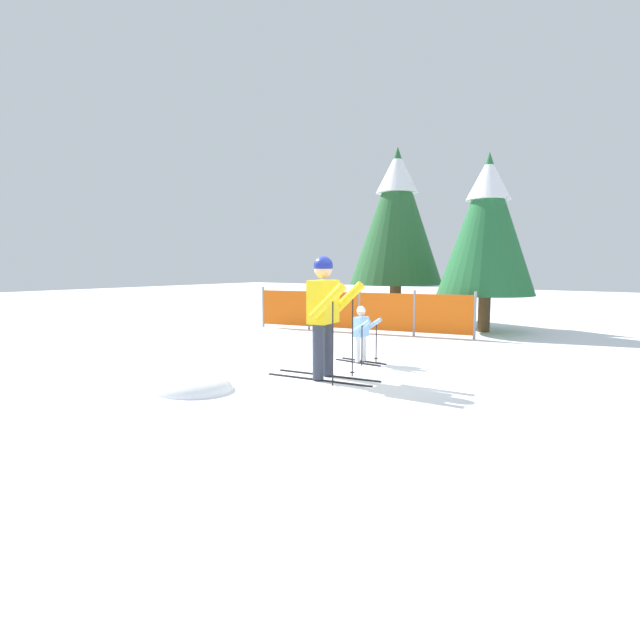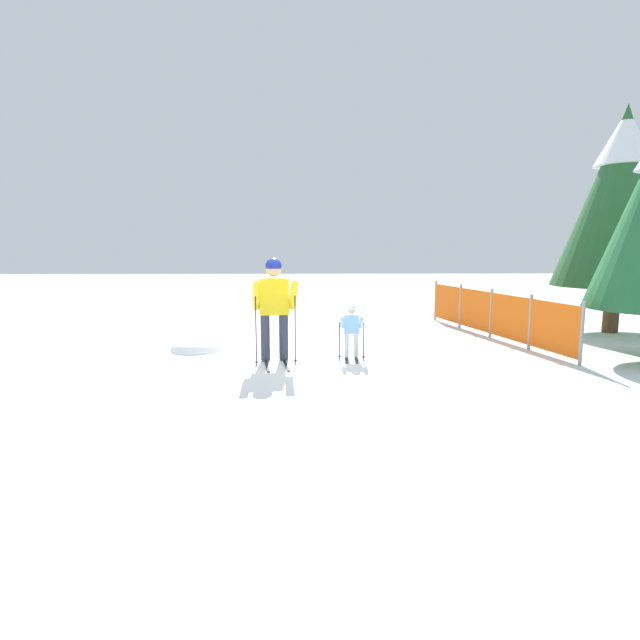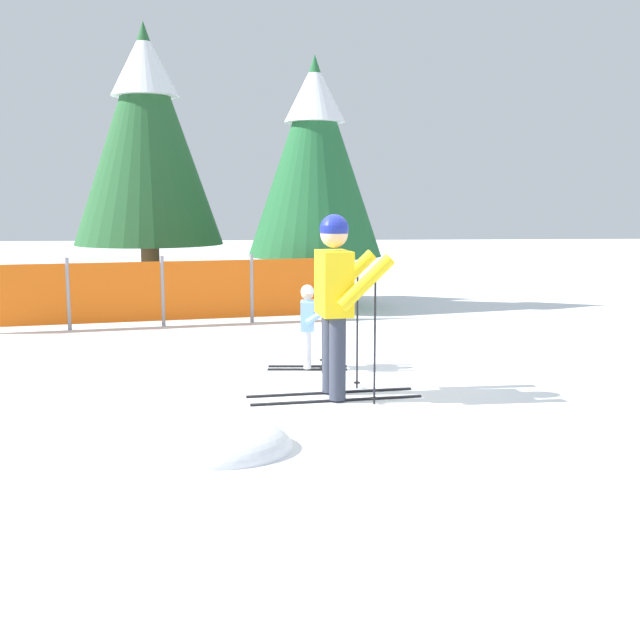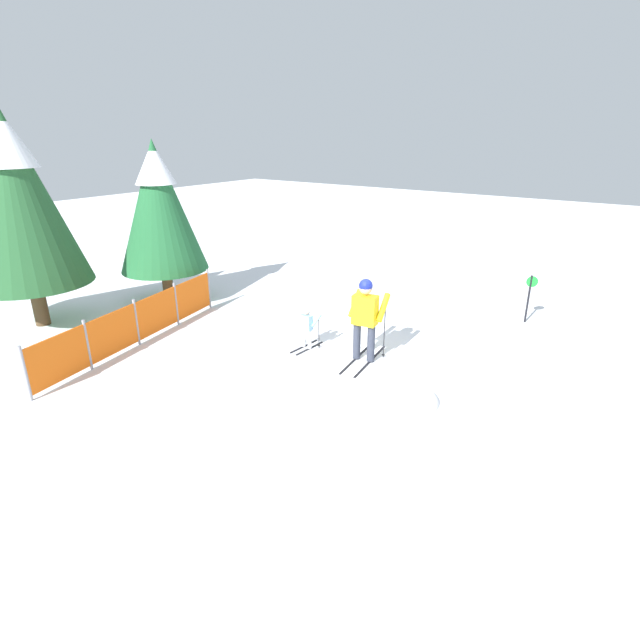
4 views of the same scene
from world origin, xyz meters
TOP-DOWN VIEW (x-y plane):
  - ground_plane at (0.00, 0.00)m, footprint 60.00×60.00m
  - skier_adult at (-0.11, -0.24)m, footprint 1.75×0.83m
  - skier_child at (-0.31, 1.13)m, footprint 0.93×0.50m
  - safety_fence at (-2.39, 4.42)m, footprint 5.52×1.16m
  - conifer_near at (-2.99, 7.52)m, footprint 2.79×2.79m
  - snow_mound at (-1.22, -1.84)m, footprint 1.24×1.05m

SIDE VIEW (x-z plane):
  - ground_plane at x=0.00m, z-range 0.00..0.00m
  - snow_mound at x=-1.22m, z-range -0.25..0.25m
  - safety_fence at x=-2.39m, z-range 0.00..1.09m
  - skier_child at x=-0.31m, z-range 0.08..1.06m
  - skier_adult at x=-0.11m, z-range 0.18..1.99m
  - conifer_near at x=-2.99m, z-range 0.61..5.80m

